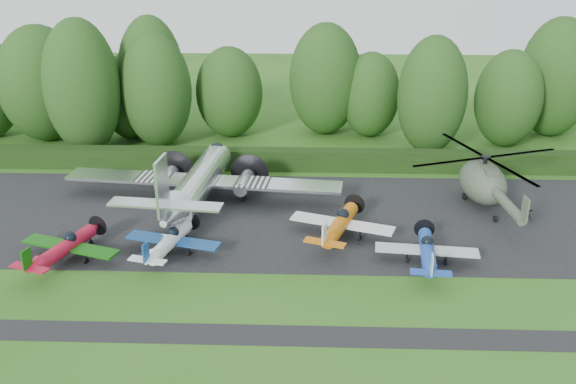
{
  "coord_description": "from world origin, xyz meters",
  "views": [
    {
      "loc": [
        4.02,
        -36.8,
        22.01
      ],
      "look_at": [
        2.44,
        9.44,
        2.5
      ],
      "focal_mm": 40.0,
      "sensor_mm": 36.0,
      "label": 1
    }
  ],
  "objects_px": {
    "helicopter": "(483,179)",
    "light_plane_white": "(170,241)",
    "light_plane_red": "(65,247)",
    "light_plane_blue": "(427,251)",
    "transport_plane": "(199,183)",
    "light_plane_orange": "(340,224)"
  },
  "relations": [
    {
      "from": "light_plane_red",
      "to": "light_plane_orange",
      "type": "relative_size",
      "value": 0.94
    },
    {
      "from": "transport_plane",
      "to": "light_plane_white",
      "type": "relative_size",
      "value": 3.22
    },
    {
      "from": "transport_plane",
      "to": "light_plane_orange",
      "type": "height_order",
      "value": "transport_plane"
    },
    {
      "from": "transport_plane",
      "to": "light_plane_orange",
      "type": "distance_m",
      "value": 12.86
    },
    {
      "from": "light_plane_white",
      "to": "light_plane_orange",
      "type": "bearing_deg",
      "value": -1.0
    },
    {
      "from": "transport_plane",
      "to": "light_plane_orange",
      "type": "bearing_deg",
      "value": -32.48
    },
    {
      "from": "helicopter",
      "to": "light_plane_blue",
      "type": "bearing_deg",
      "value": -115.44
    },
    {
      "from": "light_plane_blue",
      "to": "light_plane_red",
      "type": "bearing_deg",
      "value": 175.01
    },
    {
      "from": "transport_plane",
      "to": "light_plane_red",
      "type": "xyz_separation_m",
      "value": [
        -7.75,
        -9.92,
        -0.93
      ]
    },
    {
      "from": "transport_plane",
      "to": "helicopter",
      "type": "distance_m",
      "value": 23.68
    },
    {
      "from": "helicopter",
      "to": "light_plane_white",
      "type": "bearing_deg",
      "value": -152.98
    },
    {
      "from": "transport_plane",
      "to": "light_plane_blue",
      "type": "xyz_separation_m",
      "value": [
        17.34,
        -9.55,
        -0.98
      ]
    },
    {
      "from": "helicopter",
      "to": "light_plane_red",
      "type": "bearing_deg",
      "value": -155.48
    },
    {
      "from": "transport_plane",
      "to": "light_plane_orange",
      "type": "relative_size",
      "value": 2.85
    },
    {
      "from": "light_plane_red",
      "to": "light_plane_orange",
      "type": "xyz_separation_m",
      "value": [
        19.25,
        4.22,
        0.08
      ]
    },
    {
      "from": "light_plane_red",
      "to": "helicopter",
      "type": "bearing_deg",
      "value": 0.96
    },
    {
      "from": "light_plane_red",
      "to": "transport_plane",
      "type": "bearing_deg",
      "value": 33.54
    },
    {
      "from": "light_plane_red",
      "to": "light_plane_white",
      "type": "xyz_separation_m",
      "value": [
        7.07,
        1.28,
        -0.06
      ]
    },
    {
      "from": "light_plane_blue",
      "to": "helicopter",
      "type": "bearing_deg",
      "value": 53.62
    },
    {
      "from": "light_plane_red",
      "to": "light_plane_blue",
      "type": "relative_size",
      "value": 1.04
    },
    {
      "from": "light_plane_blue",
      "to": "light_plane_white",
      "type": "bearing_deg",
      "value": 171.28
    },
    {
      "from": "light_plane_red",
      "to": "light_plane_blue",
      "type": "bearing_deg",
      "value": -17.61
    }
  ]
}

